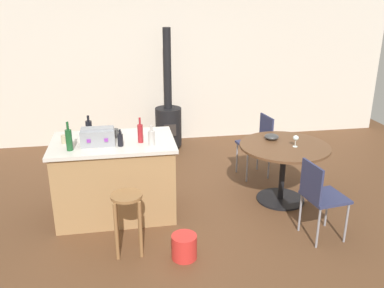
{
  "coord_description": "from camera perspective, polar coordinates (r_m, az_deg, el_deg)",
  "views": [
    {
      "loc": [
        -0.79,
        -4.16,
        2.45
      ],
      "look_at": [
        -0.02,
        0.27,
        0.83
      ],
      "focal_mm": 38.21,
      "sensor_mm": 36.0,
      "label": 1
    }
  ],
  "objects": [
    {
      "name": "bottle_0",
      "position": [
        4.57,
        -7.23,
        1.55
      ],
      "size": [
        0.06,
        0.06,
        0.29
      ],
      "color": "maroon",
      "rests_on": "kitchen_island"
    },
    {
      "name": "folding_chair_near",
      "position": [
        4.48,
        17.42,
        -6.67
      ],
      "size": [
        0.45,
        0.45,
        0.87
      ],
      "color": "navy",
      "rests_on": "ground_plane"
    },
    {
      "name": "back_wall",
      "position": [
        7.21,
        -3.47,
        11.03
      ],
      "size": [
        8.0,
        0.1,
        2.7
      ],
      "primitive_type": "cube",
      "color": "beige",
      "rests_on": "ground_plane"
    },
    {
      "name": "wooden_stool",
      "position": [
        4.13,
        -9.01,
        -9.23
      ],
      "size": [
        0.31,
        0.31,
        0.64
      ],
      "color": "olive",
      "rests_on": "ground_plane"
    },
    {
      "name": "bottle_2",
      "position": [
        4.48,
        -5.68,
        0.89
      ],
      "size": [
        0.07,
        0.07,
        0.22
      ],
      "color": "#B7B2AD",
      "rests_on": "kitchen_island"
    },
    {
      "name": "ground_plane",
      "position": [
        4.9,
        0.81,
        -10.19
      ],
      "size": [
        8.8,
        8.8,
        0.0
      ],
      "primitive_type": "plane",
      "color": "brown"
    },
    {
      "name": "toolbox",
      "position": [
        4.59,
        -13.01,
        1.02
      ],
      "size": [
        0.37,
        0.23,
        0.2
      ],
      "color": "gray",
      "rests_on": "kitchen_island"
    },
    {
      "name": "wood_stove",
      "position": [
        6.9,
        -3.32,
        3.4
      ],
      "size": [
        0.44,
        0.45,
        2.01
      ],
      "color": "black",
      "rests_on": "ground_plane"
    },
    {
      "name": "kitchen_island",
      "position": [
        4.87,
        -10.65,
        -4.63
      ],
      "size": [
        1.38,
        0.88,
        0.92
      ],
      "color": "#A37A4C",
      "rests_on": "ground_plane"
    },
    {
      "name": "cup_1",
      "position": [
        4.8,
        -10.69,
        1.5
      ],
      "size": [
        0.12,
        0.08,
        0.1
      ],
      "color": "#383838",
      "rests_on": "kitchen_island"
    },
    {
      "name": "bottle_4",
      "position": [
        4.48,
        -16.8,
        0.62
      ],
      "size": [
        0.07,
        0.07,
        0.31
      ],
      "color": "#194C23",
      "rests_on": "kitchen_island"
    },
    {
      "name": "wine_glass",
      "position": [
        5.05,
        14.29,
        0.77
      ],
      "size": [
        0.07,
        0.07,
        0.14
      ],
      "color": "silver",
      "rests_on": "dining_table"
    },
    {
      "name": "bottle_1",
      "position": [
        4.5,
        -9.98,
        0.61
      ],
      "size": [
        0.06,
        0.06,
        0.19
      ],
      "color": "black",
      "rests_on": "kitchen_island"
    },
    {
      "name": "cup_0",
      "position": [
        4.74,
        -17.34,
        0.65
      ],
      "size": [
        0.11,
        0.07,
        0.09
      ],
      "color": "tan",
      "rests_on": "kitchen_island"
    },
    {
      "name": "bottle_3",
      "position": [
        4.94,
        -14.2,
        2.26
      ],
      "size": [
        0.07,
        0.07,
        0.24
      ],
      "color": "black",
      "rests_on": "kitchen_island"
    },
    {
      "name": "folding_chair_far",
      "position": [
        5.88,
        9.21,
        0.47
      ],
      "size": [
        0.46,
        0.46,
        0.88
      ],
      "color": "navy",
      "rests_on": "ground_plane"
    },
    {
      "name": "plastic_bucket",
      "position": [
        4.16,
        -1.09,
        -14.13
      ],
      "size": [
        0.25,
        0.25,
        0.25
      ],
      "primitive_type": "cylinder",
      "color": "red",
      "rests_on": "ground_plane"
    },
    {
      "name": "dining_table",
      "position": [
        5.17,
        12.66,
        -1.94
      ],
      "size": [
        1.1,
        1.1,
        0.75
      ],
      "color": "black",
      "rests_on": "ground_plane"
    },
    {
      "name": "serving_bowl",
      "position": [
        5.27,
        11.04,
        1.01
      ],
      "size": [
        0.18,
        0.18,
        0.07
      ],
      "primitive_type": "ellipsoid",
      "color": "#383838",
      "rests_on": "dining_table"
    }
  ]
}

